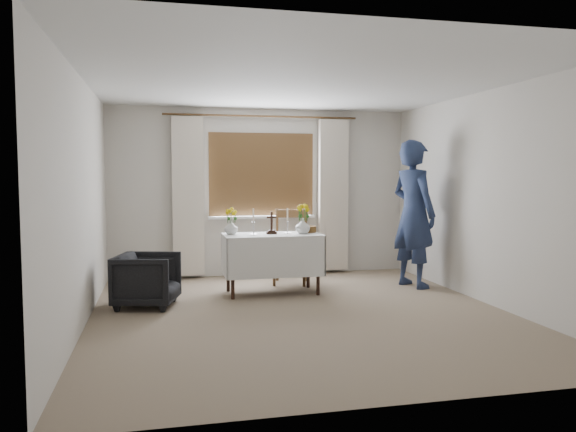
% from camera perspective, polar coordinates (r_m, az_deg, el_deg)
% --- Properties ---
extents(ground, '(5.00, 5.00, 0.00)m').
position_cam_1_polar(ground, '(6.22, 1.44, -9.91)').
color(ground, gray).
rests_on(ground, ground).
extents(altar_table, '(1.24, 0.64, 0.76)m').
position_cam_1_polar(altar_table, '(7.20, -1.60, -4.87)').
color(altar_table, silver).
rests_on(altar_table, ground).
extents(wooden_chair, '(0.60, 0.60, 1.03)m').
position_cam_1_polar(wooden_chair, '(7.81, 0.24, -3.15)').
color(wooden_chair, brown).
rests_on(wooden_chair, ground).
extents(armchair, '(0.83, 0.81, 0.62)m').
position_cam_1_polar(armchair, '(6.69, -14.11, -6.32)').
color(armchair, black).
rests_on(armchair, ground).
extents(person, '(0.68, 0.84, 1.98)m').
position_cam_1_polar(person, '(7.75, 12.63, 0.22)').
color(person, navy).
rests_on(person, ground).
extents(radiator, '(1.10, 0.10, 0.60)m').
position_cam_1_polar(radiator, '(8.49, -2.59, -4.03)').
color(radiator, silver).
rests_on(radiator, ground).
extents(wooden_cross, '(0.14, 0.11, 0.29)m').
position_cam_1_polar(wooden_cross, '(7.17, -1.68, -0.69)').
color(wooden_cross, black).
rests_on(wooden_cross, altar_table).
extents(candlestick_left, '(0.12, 0.12, 0.33)m').
position_cam_1_polar(candlestick_left, '(7.06, -3.53, -0.58)').
color(candlestick_left, white).
rests_on(candlestick_left, altar_table).
extents(candlestick_right, '(0.09, 0.09, 0.33)m').
position_cam_1_polar(candlestick_right, '(7.21, -0.05, -0.50)').
color(candlestick_right, white).
rests_on(candlestick_right, altar_table).
extents(flower_vase_left, '(0.19, 0.19, 0.18)m').
position_cam_1_polar(flower_vase_left, '(7.13, -5.80, -1.18)').
color(flower_vase_left, silver).
rests_on(flower_vase_left, altar_table).
extents(flower_vase_right, '(0.24, 0.24, 0.20)m').
position_cam_1_polar(flower_vase_right, '(7.19, 1.51, -1.03)').
color(flower_vase_right, silver).
rests_on(flower_vase_right, altar_table).
extents(wicker_basket, '(0.29, 0.29, 0.08)m').
position_cam_1_polar(wicker_basket, '(7.37, 2.03, -1.34)').
color(wicker_basket, brown).
rests_on(wicker_basket, altar_table).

